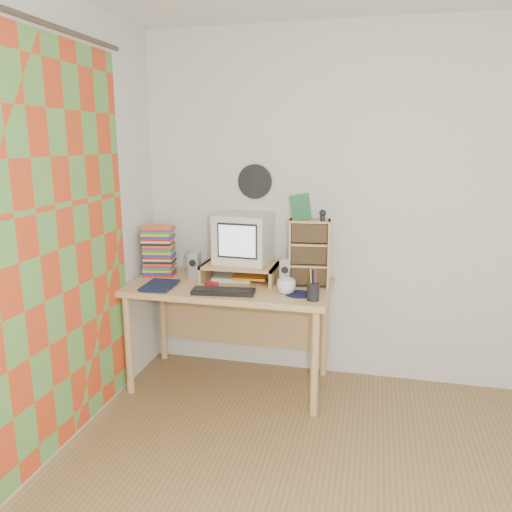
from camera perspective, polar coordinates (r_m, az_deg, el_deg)
The scene contains 19 objects.
back_wall at distance 3.59m, azimuth 14.59°, elevation 5.12°, with size 3.50×3.50×0.00m, color silver.
curtain at distance 2.87m, azimuth -21.62°, elevation 0.68°, with size 2.20×2.20×0.00m, color #CB421C.
wall_disc at distance 3.65m, azimuth -0.13°, elevation 8.50°, with size 0.25×0.25×0.02m, color black.
desk at distance 3.57m, azimuth -2.78°, elevation -5.01°, with size 1.40×0.70×0.75m.
monitor_riser at distance 3.52m, azimuth -1.87°, elevation -1.35°, with size 0.52×0.30×0.12m.
crt_monitor at distance 3.52m, azimuth -1.58°, elevation 1.97°, with size 0.36×0.36×0.35m, color beige.
speaker_left at distance 3.59m, azimuth -7.02°, elevation -1.12°, with size 0.07×0.07×0.19m, color #B0AFB4.
speaker_right at distance 3.39m, azimuth 3.42°, elevation -1.91°, with size 0.07×0.07×0.19m, color #B0AFB4.
keyboard at distance 3.25m, azimuth -3.75°, elevation -4.07°, with size 0.41×0.14×0.03m, color black.
dvd_stack at distance 3.73m, azimuth -11.02°, elevation 0.11°, with size 0.21×0.15×0.30m, color brown, non-canonical shape.
cd_rack at distance 3.39m, azimuth 6.10°, elevation 0.34°, with size 0.27×0.15×0.45m, color tan.
mug at distance 3.24m, azimuth 3.47°, elevation -3.49°, with size 0.12×0.12×0.10m, color silver.
diary at distance 3.48m, azimuth -12.48°, elevation -3.00°, with size 0.25×0.18×0.05m, color #0F1A37.
mousepad at distance 3.24m, azimuth 4.92°, elevation -4.36°, with size 0.18×0.18×0.00m, color black.
pen_cup at distance 3.11m, azimuth 6.57°, elevation -3.68°, with size 0.08×0.08×0.16m, color black, non-canonical shape.
papers at distance 3.56m, azimuth -1.87°, elevation -2.46°, with size 0.27×0.20×0.04m, color silver, non-canonical shape.
red_box at distance 3.37m, azimuth -5.10°, elevation -3.35°, with size 0.08×0.05×0.04m, color #AE121C.
game_box at distance 3.35m, azimuth 5.11°, elevation 5.59°, with size 0.13×0.03×0.17m, color #17512A.
webcam at distance 3.30m, azimuth 7.62°, elevation 4.62°, with size 0.05×0.05×0.08m, color black, non-canonical shape.
Camera 1 is at (-0.08, -1.81, 1.72)m, focal length 35.00 mm.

